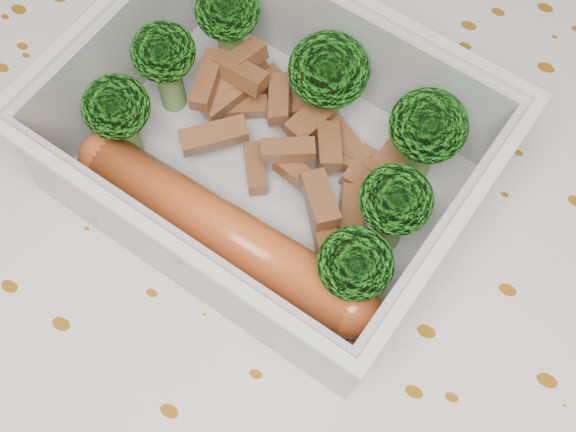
% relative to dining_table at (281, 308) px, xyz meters
% --- Properties ---
extents(dining_table, '(1.40, 0.90, 0.75)m').
position_rel_dining_table_xyz_m(dining_table, '(0.00, 0.00, 0.00)').
color(dining_table, brown).
rests_on(dining_table, ground).
extents(tablecloth, '(1.46, 0.96, 0.19)m').
position_rel_dining_table_xyz_m(tablecloth, '(0.00, 0.00, 0.05)').
color(tablecloth, silver).
rests_on(tablecloth, dining_table).
extents(lunch_container, '(0.22, 0.18, 0.07)m').
position_rel_dining_table_xyz_m(lunch_container, '(-0.02, 0.03, 0.11)').
color(lunch_container, silver).
rests_on(lunch_container, tablecloth).
extents(broccoli_florets, '(0.17, 0.13, 0.06)m').
position_rel_dining_table_xyz_m(broccoli_florets, '(-0.01, 0.05, 0.13)').
color(broccoli_florets, '#608C3F').
rests_on(broccoli_florets, lunch_container).
extents(meat_pile, '(0.12, 0.09, 0.03)m').
position_rel_dining_table_xyz_m(meat_pile, '(-0.02, 0.05, 0.11)').
color(meat_pile, brown).
rests_on(meat_pile, lunch_container).
extents(sausage, '(0.17, 0.04, 0.03)m').
position_rel_dining_table_xyz_m(sausage, '(-0.02, -0.01, 0.11)').
color(sausage, '#BF4F20').
rests_on(sausage, lunch_container).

